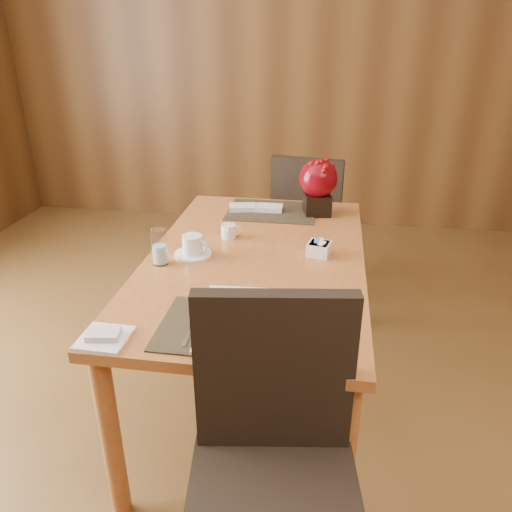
# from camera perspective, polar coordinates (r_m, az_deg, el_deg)

# --- Properties ---
(ground) EXTENTS (6.00, 6.00, 0.00)m
(ground) POSITION_cam_1_polar(r_m,az_deg,el_deg) (2.09, -2.86, -26.43)
(ground) COLOR brown
(ground) RESTS_ON ground
(back_wall) EXTENTS (5.00, 0.02, 2.80)m
(back_wall) POSITION_cam_1_polar(r_m,az_deg,el_deg) (4.29, 5.24, 21.85)
(back_wall) COLOR brown
(back_wall) RESTS_ON ground
(dining_table) EXTENTS (0.90, 1.50, 0.75)m
(dining_table) POSITION_cam_1_polar(r_m,az_deg,el_deg) (2.13, -0.06, -2.38)
(dining_table) COLOR #B46832
(dining_table) RESTS_ON ground
(placemat_near) EXTENTS (0.45, 0.33, 0.01)m
(placemat_near) POSITION_cam_1_polar(r_m,az_deg,el_deg) (1.62, -3.08, -8.16)
(placemat_near) COLOR black
(placemat_near) RESTS_ON dining_table
(placemat_far) EXTENTS (0.45, 0.33, 0.01)m
(placemat_far) POSITION_cam_1_polar(r_m,az_deg,el_deg) (2.59, 1.81, 5.15)
(placemat_far) COLOR black
(placemat_far) RESTS_ON dining_table
(soup_setting) EXTENTS (0.27, 0.27, 0.11)m
(soup_setting) POSITION_cam_1_polar(r_m,az_deg,el_deg) (1.56, -1.92, -7.37)
(soup_setting) COLOR white
(soup_setting) RESTS_ON dining_table
(coffee_cup) EXTENTS (0.16, 0.16, 0.09)m
(coffee_cup) POSITION_cam_1_polar(r_m,az_deg,el_deg) (2.10, -7.25, 1.04)
(coffee_cup) COLOR white
(coffee_cup) RESTS_ON dining_table
(water_glass) EXTENTS (0.09, 0.09, 0.15)m
(water_glass) POSITION_cam_1_polar(r_m,az_deg,el_deg) (2.03, -10.97, 1.04)
(water_glass) COLOR white
(water_glass) RESTS_ON dining_table
(creamer_jug) EXTENTS (0.10, 0.10, 0.06)m
(creamer_jug) POSITION_cam_1_polar(r_m,az_deg,el_deg) (2.27, -3.18, 2.84)
(creamer_jug) COLOR white
(creamer_jug) RESTS_ON dining_table
(sugar_caddy) EXTENTS (0.11, 0.11, 0.05)m
(sugar_caddy) POSITION_cam_1_polar(r_m,az_deg,el_deg) (2.11, 7.22, 0.83)
(sugar_caddy) COLOR white
(sugar_caddy) RESTS_ON dining_table
(berry_decor) EXTENTS (0.19, 0.19, 0.28)m
(berry_decor) POSITION_cam_1_polar(r_m,az_deg,el_deg) (2.53, 7.12, 8.21)
(berry_decor) COLOR black
(berry_decor) RESTS_ON dining_table
(napkins_far) EXTENTS (0.28, 0.13, 0.02)m
(napkins_far) POSITION_cam_1_polar(r_m,az_deg,el_deg) (2.60, 0.19, 5.55)
(napkins_far) COLOR silver
(napkins_far) RESTS_ON dining_table
(bread_plate) EXTENTS (0.15, 0.15, 0.01)m
(bread_plate) POSITION_cam_1_polar(r_m,az_deg,el_deg) (1.63, -16.96, -8.96)
(bread_plate) COLOR white
(bread_plate) RESTS_ON dining_table
(near_chair) EXTENTS (0.53, 0.53, 1.01)m
(near_chair) POSITION_cam_1_polar(r_m,az_deg,el_deg) (1.47, 2.06, -21.83)
(near_chair) COLOR black
(near_chair) RESTS_ON ground
(far_chair) EXTENTS (0.49, 0.50, 0.94)m
(far_chair) POSITION_cam_1_polar(r_m,az_deg,el_deg) (3.13, 6.00, 4.25)
(far_chair) COLOR black
(far_chair) RESTS_ON ground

